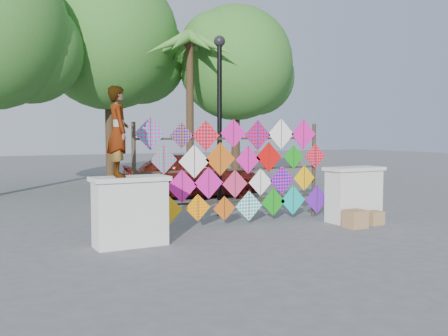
% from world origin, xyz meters
% --- Properties ---
extents(ground, '(80.00, 80.00, 0.00)m').
position_xyz_m(ground, '(0.00, 0.00, 0.00)').
color(ground, slate).
rests_on(ground, ground).
extents(parapet_left, '(1.40, 0.65, 1.28)m').
position_xyz_m(parapet_left, '(-2.70, -0.20, 0.65)').
color(parapet_left, silver).
rests_on(parapet_left, ground).
extents(parapet_right, '(1.40, 0.65, 1.28)m').
position_xyz_m(parapet_right, '(2.70, -0.20, 0.65)').
color(parapet_right, silver).
rests_on(parapet_right, ground).
extents(kite_rack, '(4.97, 0.24, 2.41)m').
position_xyz_m(kite_rack, '(0.11, 0.73, 1.23)').
color(kite_rack, '#2F261A').
rests_on(kite_rack, ground).
extents(tree_mid, '(6.30, 5.60, 8.61)m').
position_xyz_m(tree_mid, '(0.11, 11.03, 5.77)').
color(tree_mid, '#402D1B').
rests_on(tree_mid, ground).
extents(tree_east, '(5.40, 4.80, 7.42)m').
position_xyz_m(tree_east, '(5.09, 9.53, 4.99)').
color(tree_east, '#402D1B').
rests_on(tree_east, ground).
extents(palm_tree, '(3.62, 3.62, 5.83)m').
position_xyz_m(palm_tree, '(2.20, 8.00, 4.95)').
color(palm_tree, '#402D1B').
rests_on(palm_tree, ground).
extents(vendor_woman, '(0.46, 0.64, 1.63)m').
position_xyz_m(vendor_woman, '(-2.90, -0.20, 2.10)').
color(vendor_woman, '#99999E').
rests_on(vendor_woman, parapet_left).
extents(sedan, '(4.68, 2.60, 1.50)m').
position_xyz_m(sedan, '(1.14, 5.51, 0.75)').
color(sedan, '#4E120D').
rests_on(sedan, ground).
extents(lamppost, '(0.28, 0.28, 4.46)m').
position_xyz_m(lamppost, '(0.30, 2.00, 2.69)').
color(lamppost, black).
rests_on(lamppost, ground).
extents(cardboard_box_near, '(0.44, 0.39, 0.39)m').
position_xyz_m(cardboard_box_near, '(2.17, -0.82, 0.20)').
color(cardboard_box_near, olive).
rests_on(cardboard_box_near, ground).
extents(cardboard_box_far, '(0.36, 0.33, 0.31)m').
position_xyz_m(cardboard_box_far, '(2.82, -0.73, 0.15)').
color(cardboard_box_far, olive).
rests_on(cardboard_box_far, ground).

